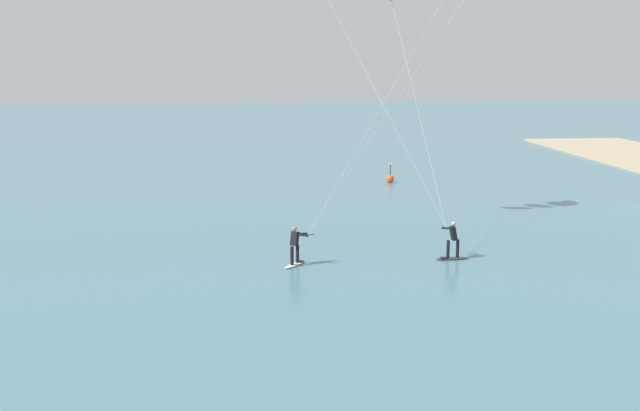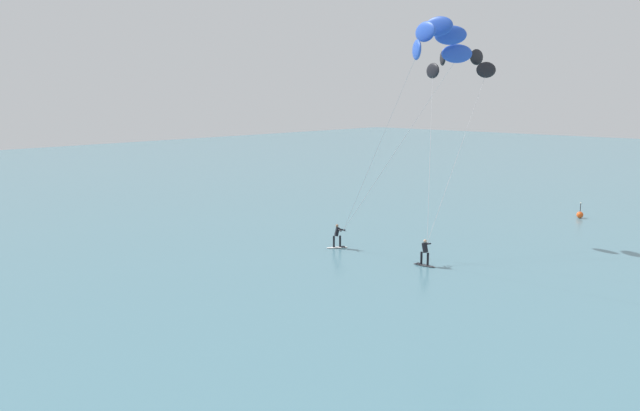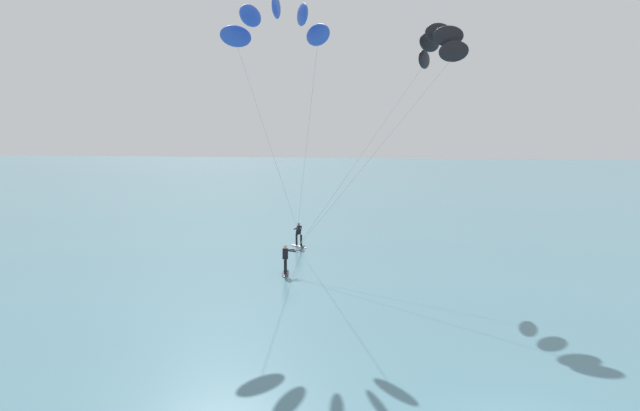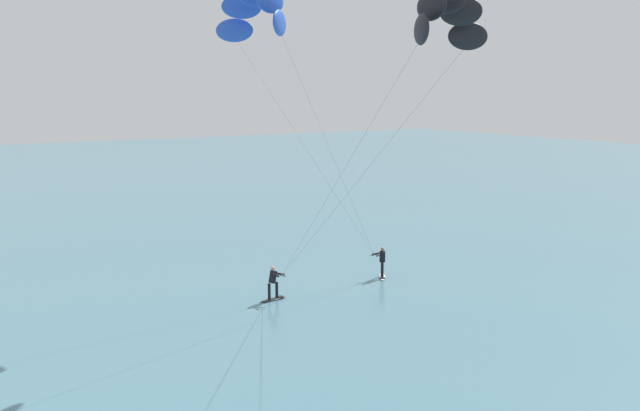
# 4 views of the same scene
# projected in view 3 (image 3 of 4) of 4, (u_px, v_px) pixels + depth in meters

# --- Properties ---
(kitesurfer_nearshore) EXTENTS (10.00, 6.37, 13.91)m
(kitesurfer_nearshore) POSITION_uv_depth(u_px,v_px,m) (432.00, 54.00, 30.63)
(kitesurfer_nearshore) COLOR #333338
(kitesurfer_nearshore) RESTS_ON ground
(kitesurfer_mid_water) EXTENTS (5.83, 9.04, 14.77)m
(kitesurfer_mid_water) POSITION_uv_depth(u_px,v_px,m) (278.00, 33.00, 28.35)
(kitesurfer_mid_water) COLOR white
(kitesurfer_mid_water) RESTS_ON ground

